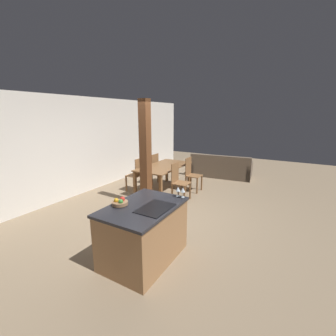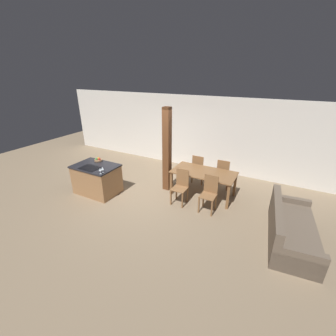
{
  "view_description": "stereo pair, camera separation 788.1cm",
  "coord_description": "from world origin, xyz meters",
  "px_view_note": "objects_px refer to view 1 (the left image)",
  "views": [
    {
      "loc": [
        -4.0,
        -2.44,
        2.24
      ],
      "look_at": [
        0.6,
        0.2,
        0.95
      ],
      "focal_mm": 24.0,
      "sensor_mm": 36.0,
      "label": 1
    },
    {
      "loc": [
        3.36,
        -4.96,
        3.48
      ],
      "look_at": [
        0.6,
        0.2,
        0.95
      ],
      "focal_mm": 24.0,
      "sensor_mm": 36.0,
      "label": 2
    }
  ],
  "objects_px": {
    "dining_chair_near_left": "(179,181)",
    "kitchen_island": "(144,232)",
    "couch": "(221,169)",
    "dining_chair_near_right": "(192,174)",
    "wine_glass_near": "(183,190)",
    "dining_chair_far_right": "(152,168)",
    "timber_post": "(145,154)",
    "fruit_bowl": "(120,202)",
    "dining_table": "(164,169)",
    "wine_glass_middle": "(178,189)",
    "dining_chair_far_left": "(137,174)"
  },
  "relations": [
    {
      "from": "dining_chair_near_left",
      "to": "kitchen_island",
      "type": "bearing_deg",
      "value": -164.85
    },
    {
      "from": "couch",
      "to": "dining_chair_near_right",
      "type": "bearing_deg",
      "value": 75.87
    },
    {
      "from": "kitchen_island",
      "to": "wine_glass_near",
      "type": "distance_m",
      "value": 0.9
    },
    {
      "from": "dining_chair_near_left",
      "to": "dining_chair_far_right",
      "type": "distance_m",
      "value": 1.62
    },
    {
      "from": "timber_post",
      "to": "couch",
      "type": "bearing_deg",
      "value": -13.23
    },
    {
      "from": "wine_glass_near",
      "to": "timber_post",
      "type": "bearing_deg",
      "value": 52.89
    },
    {
      "from": "kitchen_island",
      "to": "dining_chair_near_left",
      "type": "height_order",
      "value": "dining_chair_near_left"
    },
    {
      "from": "couch",
      "to": "timber_post",
      "type": "bearing_deg",
      "value": 71.2
    },
    {
      "from": "fruit_bowl",
      "to": "dining_table",
      "type": "relative_size",
      "value": 0.13
    },
    {
      "from": "dining_chair_near_right",
      "to": "couch",
      "type": "xyz_separation_m",
      "value": [
        1.97,
        -0.3,
        -0.25
      ]
    },
    {
      "from": "fruit_bowl",
      "to": "wine_glass_middle",
      "type": "bearing_deg",
      "value": -38.66
    },
    {
      "from": "wine_glass_middle",
      "to": "dining_chair_near_left",
      "type": "xyz_separation_m",
      "value": [
        1.93,
        0.97,
        -0.51
      ]
    },
    {
      "from": "dining_chair_near_right",
      "to": "wine_glass_middle",
      "type": "bearing_deg",
      "value": -160.69
    },
    {
      "from": "fruit_bowl",
      "to": "dining_chair_far_left",
      "type": "distance_m",
      "value": 3.23
    },
    {
      "from": "fruit_bowl",
      "to": "dining_chair_far_right",
      "type": "relative_size",
      "value": 0.24
    },
    {
      "from": "couch",
      "to": "dining_table",
      "type": "bearing_deg",
      "value": 61.89
    },
    {
      "from": "fruit_bowl",
      "to": "dining_chair_far_right",
      "type": "bearing_deg",
      "value": 26.71
    },
    {
      "from": "wine_glass_middle",
      "to": "dining_chair_far_right",
      "type": "distance_m",
      "value": 3.66
    },
    {
      "from": "wine_glass_near",
      "to": "dining_table",
      "type": "xyz_separation_m",
      "value": [
        2.34,
        1.75,
        -0.36
      ]
    },
    {
      "from": "dining_chair_near_right",
      "to": "dining_chair_far_left",
      "type": "bearing_deg",
      "value": 120.92
    },
    {
      "from": "kitchen_island",
      "to": "couch",
      "type": "relative_size",
      "value": 0.61
    },
    {
      "from": "dining_table",
      "to": "couch",
      "type": "xyz_separation_m",
      "value": [
        2.39,
        -0.99,
        -0.39
      ]
    },
    {
      "from": "dining_chair_near_right",
      "to": "dining_chair_far_right",
      "type": "bearing_deg",
      "value": 90.0
    },
    {
      "from": "dining_chair_near_left",
      "to": "dining_chair_far_left",
      "type": "bearing_deg",
      "value": 90.0
    },
    {
      "from": "kitchen_island",
      "to": "dining_table",
      "type": "height_order",
      "value": "kitchen_island"
    },
    {
      "from": "wine_glass_near",
      "to": "couch",
      "type": "height_order",
      "value": "wine_glass_near"
    },
    {
      "from": "dining_chair_far_left",
      "to": "dining_chair_far_right",
      "type": "relative_size",
      "value": 1.0
    },
    {
      "from": "wine_glass_near",
      "to": "dining_chair_far_left",
      "type": "distance_m",
      "value": 3.16
    },
    {
      "from": "dining_table",
      "to": "dining_chair_far_right",
      "type": "relative_size",
      "value": 1.87
    },
    {
      "from": "kitchen_island",
      "to": "wine_glass_near",
      "type": "relative_size",
      "value": 7.88
    },
    {
      "from": "kitchen_island",
      "to": "wine_glass_middle",
      "type": "height_order",
      "value": "wine_glass_middle"
    },
    {
      "from": "dining_chair_near_left",
      "to": "dining_chair_far_right",
      "type": "bearing_deg",
      "value": 59.08
    },
    {
      "from": "wine_glass_middle",
      "to": "dining_chair_near_right",
      "type": "height_order",
      "value": "wine_glass_middle"
    },
    {
      "from": "fruit_bowl",
      "to": "wine_glass_middle",
      "type": "xyz_separation_m",
      "value": [
        0.74,
        -0.59,
        0.09
      ]
    },
    {
      "from": "kitchen_island",
      "to": "wine_glass_near",
      "type": "xyz_separation_m",
      "value": [
        0.58,
        -0.38,
        0.58
      ]
    },
    {
      "from": "dining_chair_far_left",
      "to": "fruit_bowl",
      "type": "bearing_deg",
      "value": 33.43
    },
    {
      "from": "kitchen_island",
      "to": "dining_chair_near_right",
      "type": "bearing_deg",
      "value": 11.49
    },
    {
      "from": "fruit_bowl",
      "to": "couch",
      "type": "distance_m",
      "value": 5.52
    },
    {
      "from": "fruit_bowl",
      "to": "wine_glass_near",
      "type": "relative_size",
      "value": 1.44
    },
    {
      "from": "dining_chair_far_left",
      "to": "couch",
      "type": "xyz_separation_m",
      "value": [
        2.81,
        -1.69,
        -0.25
      ]
    },
    {
      "from": "dining_table",
      "to": "dining_chair_far_right",
      "type": "height_order",
      "value": "dining_chair_far_right"
    },
    {
      "from": "wine_glass_near",
      "to": "dining_table",
      "type": "bearing_deg",
      "value": 36.79
    },
    {
      "from": "dining_chair_near_right",
      "to": "timber_post",
      "type": "relative_size",
      "value": 0.38
    },
    {
      "from": "fruit_bowl",
      "to": "dining_chair_near_right",
      "type": "bearing_deg",
      "value": 6.06
    },
    {
      "from": "wine_glass_near",
      "to": "wine_glass_middle",
      "type": "bearing_deg",
      "value": 90.0
    },
    {
      "from": "fruit_bowl",
      "to": "couch",
      "type": "relative_size",
      "value": 0.11
    },
    {
      "from": "wine_glass_middle",
      "to": "couch",
      "type": "xyz_separation_m",
      "value": [
        4.73,
        0.67,
        -0.76
      ]
    },
    {
      "from": "dining_chair_near_left",
      "to": "dining_chair_near_right",
      "type": "relative_size",
      "value": 1.0
    },
    {
      "from": "couch",
      "to": "timber_post",
      "type": "height_order",
      "value": "timber_post"
    },
    {
      "from": "wine_glass_near",
      "to": "dining_chair_near_left",
      "type": "relative_size",
      "value": 0.17
    }
  ]
}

